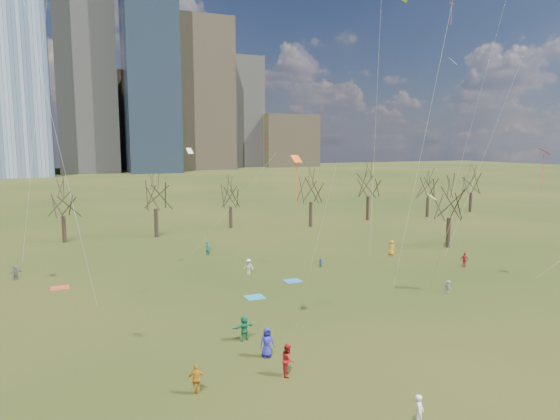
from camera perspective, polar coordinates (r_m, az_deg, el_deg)
name	(u,v)px	position (r m, az deg, el deg)	size (l,w,h in m)	color
ground	(344,323)	(38.42, 7.31, -12.67)	(500.00, 500.00, 0.00)	black
downtown_skyline	(98,84)	(243.40, -20.04, 13.37)	(212.50, 78.00, 118.00)	slate
bare_tree_row	(208,194)	(70.92, -8.19, 1.82)	(113.04, 29.80, 9.50)	black
blanket_teal	(255,297)	(44.00, -2.90, -9.92)	(1.60, 1.50, 0.03)	teal
blanket_navy	(293,281)	(48.86, 1.45, -8.10)	(1.60, 1.50, 0.03)	#2763B7
blanket_crimson	(60,288)	(50.89, -23.85, -8.13)	(1.60, 1.50, 0.03)	#BC3725
person_0	(267,342)	(32.26, -1.50, -14.90)	(0.93, 0.60, 1.90)	navy
person_1	(419,413)	(25.91, 15.62, -21.40)	(0.64, 0.42, 1.75)	white
person_2	(288,360)	(29.99, 0.93, -16.73)	(0.92, 0.72, 1.89)	#AE1819
person_3	(448,287)	(47.36, 18.67, -8.32)	(0.76, 0.44, 1.18)	slate
person_4	(196,379)	(28.42, -9.53, -18.52)	(0.99, 0.41, 1.69)	orange
person_5	(244,328)	(34.82, -4.12, -13.29)	(1.63, 0.52, 1.76)	#1A764D
person_8	(321,263)	(53.95, 4.67, -6.07)	(0.47, 0.37, 0.97)	#254CA1
person_9	(249,266)	(51.24, -3.62, -6.46)	(1.03, 0.59, 1.59)	silver
person_10	(464,260)	(57.58, 20.32, -5.35)	(0.92, 0.38, 1.57)	#AE1826
person_11	(16,273)	(55.40, -27.98, -6.33)	(1.38, 0.44, 1.49)	#5D5C61
person_12	(392,248)	(61.01, 12.63, -4.22)	(0.87, 0.57, 1.78)	orange
person_13	(208,248)	(60.20, -8.26, -4.36)	(0.59, 0.39, 1.62)	#166652
kites_airborne	(339,128)	(44.47, 6.72, 9.29)	(54.67, 34.22, 35.84)	#FF5515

